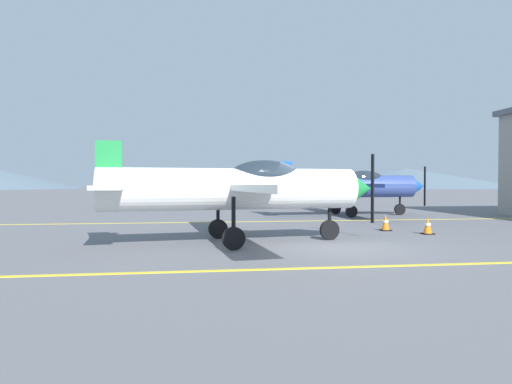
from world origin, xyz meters
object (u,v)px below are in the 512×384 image
Objects in this scene: traffic_cone_side at (386,223)px; airplane_near at (243,187)px; airplane_mid at (353,185)px; airplane_far at (176,185)px; traffic_cone_front at (428,226)px; airplane_back at (301,184)px; car_sedan at (314,191)px.

airplane_near is at bearing -155.66° from traffic_cone_side.
airplane_mid is 14.30m from airplane_far.
traffic_cone_front is (-0.46, -8.33, -1.33)m from airplane_mid.
airplane_far is at bearing 116.05° from traffic_cone_side.
car_sedan is at bearing 68.24° from airplane_back.
airplane_far is 16.31× the size of traffic_cone_side.
airplane_near and airplane_far have the same top height.
airplane_mid is at bearing 54.24° from airplane_near.
car_sedan reaches higher than traffic_cone_side.
car_sedan is 32.71m from traffic_cone_side.
airplane_near is 1.01× the size of airplane_mid.
traffic_cone_side is at bearing -63.95° from airplane_far.
airplane_mid is 16.23× the size of traffic_cone_side.
airplane_near is at bearing -125.76° from airplane_mid.
airplane_near reaches higher than traffic_cone_front.
airplane_near is at bearing -108.69° from car_sedan.
traffic_cone_side is at bearing 127.58° from traffic_cone_front.
airplane_mid is (6.90, 9.59, 0.00)m from airplane_near.
airplane_mid is 2.11× the size of car_sedan.
airplane_near reaches higher than traffic_cone_side.
traffic_cone_side is (8.51, -17.41, -1.33)m from airplane_far.
car_sedan is 33.76m from traffic_cone_front.
airplane_far is at bearing -135.02° from car_sedan.
traffic_cone_front is at bearing -98.96° from car_sedan.
car_sedan is at bearing 71.31° from airplane_near.
airplane_far is at bearing 133.88° from airplane_mid.
airplane_near is 2.12× the size of car_sedan.
airplane_mid is at bearing 86.84° from traffic_cone_front.
traffic_cone_front is at bearing -52.42° from traffic_cone_side.
airplane_mid and airplane_back have the same top height.
airplane_mid reaches higher than traffic_cone_front.
airplane_back is (7.72, 24.63, 0.00)m from airplane_near.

